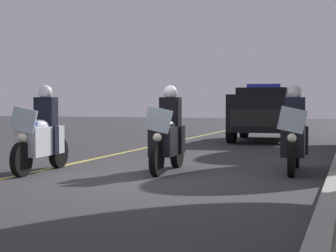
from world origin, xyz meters
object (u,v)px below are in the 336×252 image
at_px(police_motorcycle_lead_left, 41,137).
at_px(police_motorcycle_trailing, 294,137).
at_px(police_motorcycle_lead_right, 168,136).
at_px(police_suv, 263,111).

distance_m(police_motorcycle_lead_left, police_motorcycle_trailing, 4.98).
bearing_deg(police_motorcycle_trailing, police_motorcycle_lead_left, -72.07).
bearing_deg(police_motorcycle_lead_left, police_motorcycle_lead_right, 110.24).
height_order(police_motorcycle_lead_left, police_motorcycle_lead_right, same).
bearing_deg(police_motorcycle_lead_right, police_motorcycle_lead_left, -69.76).
height_order(police_motorcycle_lead_right, police_suv, police_suv).
bearing_deg(police_suv, police_motorcycle_lead_left, -14.43).
distance_m(police_motorcycle_lead_left, police_suv, 10.99).
xyz_separation_m(police_motorcycle_lead_right, police_suv, (-9.77, 0.39, 0.37)).
distance_m(police_motorcycle_lead_right, police_suv, 9.79).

